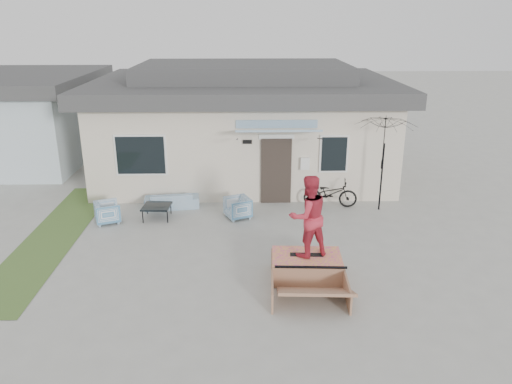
{
  "coord_description": "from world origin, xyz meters",
  "views": [
    {
      "loc": [
        -0.01,
        -10.49,
        5.64
      ],
      "look_at": [
        0.3,
        1.8,
        1.3
      ],
      "focal_mm": 34.92,
      "sensor_mm": 36.0,
      "label": 1
    }
  ],
  "objects_px": {
    "coffee_table": "(157,212)",
    "skateboard": "(307,254)",
    "armchair_left": "(107,211)",
    "bicycle": "(330,190)",
    "skate_ramp": "(306,267)",
    "loveseat": "(172,197)",
    "patio_umbrella": "(383,155)",
    "skater": "(308,215)",
    "armchair_right": "(238,207)"
  },
  "relations": [
    {
      "from": "armchair_right",
      "to": "bicycle",
      "type": "relative_size",
      "value": 0.42
    },
    {
      "from": "armchair_left",
      "to": "skate_ramp",
      "type": "bearing_deg",
      "value": -143.43
    },
    {
      "from": "bicycle",
      "to": "skate_ramp",
      "type": "relative_size",
      "value": 0.8
    },
    {
      "from": "coffee_table",
      "to": "skater",
      "type": "xyz_separation_m",
      "value": [
        3.99,
        -3.57,
        1.31
      ]
    },
    {
      "from": "armchair_left",
      "to": "skateboard",
      "type": "xyz_separation_m",
      "value": [
        5.36,
        -3.3,
        0.2
      ]
    },
    {
      "from": "armchair_left",
      "to": "skateboard",
      "type": "height_order",
      "value": "armchair_left"
    },
    {
      "from": "armchair_left",
      "to": "skater",
      "type": "relative_size",
      "value": 0.37
    },
    {
      "from": "loveseat",
      "to": "skateboard",
      "type": "relative_size",
      "value": 2.23
    },
    {
      "from": "armchair_left",
      "to": "bicycle",
      "type": "xyz_separation_m",
      "value": [
        6.64,
        1.11,
        0.19
      ]
    },
    {
      "from": "skate_ramp",
      "to": "skateboard",
      "type": "height_order",
      "value": "skateboard"
    },
    {
      "from": "bicycle",
      "to": "skate_ramp",
      "type": "height_order",
      "value": "bicycle"
    },
    {
      "from": "armchair_right",
      "to": "patio_umbrella",
      "type": "bearing_deg",
      "value": 74.03
    },
    {
      "from": "loveseat",
      "to": "armchair_right",
      "type": "height_order",
      "value": "armchair_right"
    },
    {
      "from": "coffee_table",
      "to": "skater",
      "type": "bearing_deg",
      "value": -41.84
    },
    {
      "from": "armchair_left",
      "to": "armchair_right",
      "type": "xyz_separation_m",
      "value": [
        3.76,
        0.26,
        0.0
      ]
    },
    {
      "from": "armchair_left",
      "to": "skater",
      "type": "xyz_separation_m",
      "value": [
        5.36,
        -3.3,
        1.16
      ]
    },
    {
      "from": "skate_ramp",
      "to": "loveseat",
      "type": "bearing_deg",
      "value": 132.05
    },
    {
      "from": "bicycle",
      "to": "skater",
      "type": "bearing_deg",
      "value": 170.72
    },
    {
      "from": "armchair_right",
      "to": "skate_ramp",
      "type": "distance_m",
      "value": 3.95
    },
    {
      "from": "coffee_table",
      "to": "patio_umbrella",
      "type": "xyz_separation_m",
      "value": [
        6.75,
        0.54,
        1.55
      ]
    },
    {
      "from": "patio_umbrella",
      "to": "skate_ramp",
      "type": "distance_m",
      "value": 5.21
    },
    {
      "from": "skater",
      "to": "loveseat",
      "type": "bearing_deg",
      "value": -71.84
    },
    {
      "from": "coffee_table",
      "to": "skateboard",
      "type": "bearing_deg",
      "value": -41.84
    },
    {
      "from": "skateboard",
      "to": "skate_ramp",
      "type": "bearing_deg",
      "value": -89.57
    },
    {
      "from": "patio_umbrella",
      "to": "skate_ramp",
      "type": "bearing_deg",
      "value": -123.53
    },
    {
      "from": "armchair_left",
      "to": "patio_umbrella",
      "type": "xyz_separation_m",
      "value": [
        8.12,
        0.82,
        1.4
      ]
    },
    {
      "from": "patio_umbrella",
      "to": "skateboard",
      "type": "relative_size",
      "value": 2.93
    },
    {
      "from": "bicycle",
      "to": "loveseat",
      "type": "bearing_deg",
      "value": 96.26
    },
    {
      "from": "armchair_right",
      "to": "skate_ramp",
      "type": "relative_size",
      "value": 0.33
    },
    {
      "from": "armchair_left",
      "to": "bicycle",
      "type": "height_order",
      "value": "bicycle"
    },
    {
      "from": "loveseat",
      "to": "armchair_left",
      "type": "distance_m",
      "value": 2.06
    },
    {
      "from": "patio_umbrella",
      "to": "coffee_table",
      "type": "bearing_deg",
      "value": -175.4
    },
    {
      "from": "patio_umbrella",
      "to": "skater",
      "type": "relative_size",
      "value": 1.17
    },
    {
      "from": "skate_ramp",
      "to": "skater",
      "type": "xyz_separation_m",
      "value": [
        0.0,
        0.05,
        1.25
      ]
    },
    {
      "from": "armchair_left",
      "to": "skate_ramp",
      "type": "relative_size",
      "value": 0.33
    },
    {
      "from": "armchair_right",
      "to": "bicycle",
      "type": "xyz_separation_m",
      "value": [
        2.89,
        0.85,
        0.19
      ]
    },
    {
      "from": "coffee_table",
      "to": "bicycle",
      "type": "xyz_separation_m",
      "value": [
        5.27,
        0.84,
        0.34
      ]
    },
    {
      "from": "armchair_right",
      "to": "patio_umbrella",
      "type": "xyz_separation_m",
      "value": [
        4.37,
        0.56,
        1.4
      ]
    },
    {
      "from": "bicycle",
      "to": "skateboard",
      "type": "relative_size",
      "value": 2.21
    },
    {
      "from": "patio_umbrella",
      "to": "skateboard",
      "type": "distance_m",
      "value": 5.1
    },
    {
      "from": "coffee_table",
      "to": "armchair_left",
      "type": "bearing_deg",
      "value": -168.72
    },
    {
      "from": "skate_ramp",
      "to": "skateboard",
      "type": "bearing_deg",
      "value": 90.0
    },
    {
      "from": "coffee_table",
      "to": "skateboard",
      "type": "relative_size",
      "value": 1.06
    },
    {
      "from": "loveseat",
      "to": "coffee_table",
      "type": "relative_size",
      "value": 2.11
    },
    {
      "from": "armchair_right",
      "to": "patio_umbrella",
      "type": "height_order",
      "value": "patio_umbrella"
    },
    {
      "from": "patio_umbrella",
      "to": "bicycle",
      "type": "bearing_deg",
      "value": 168.67
    },
    {
      "from": "loveseat",
      "to": "armchair_left",
      "type": "bearing_deg",
      "value": 27.05
    },
    {
      "from": "coffee_table",
      "to": "patio_umbrella",
      "type": "distance_m",
      "value": 6.94
    },
    {
      "from": "armchair_right",
      "to": "skate_ramp",
      "type": "bearing_deg",
      "value": 0.74
    },
    {
      "from": "loveseat",
      "to": "skater",
      "type": "xyz_separation_m",
      "value": [
        3.67,
        -4.46,
        1.18
      ]
    }
  ]
}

